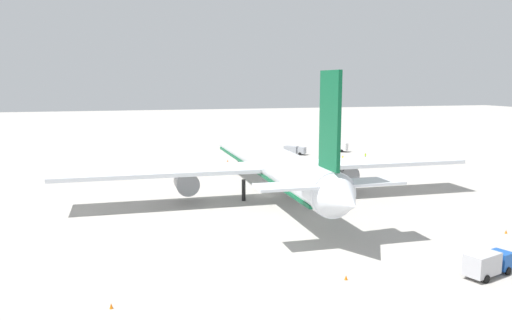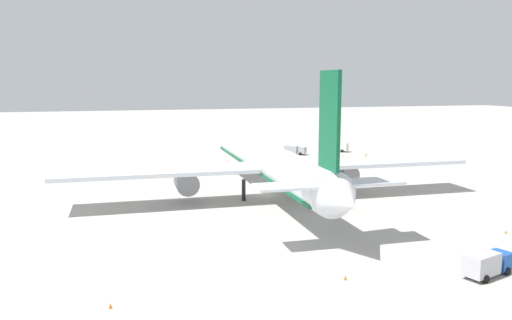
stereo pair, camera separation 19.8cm
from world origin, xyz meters
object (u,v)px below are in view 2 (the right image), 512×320
at_px(airliner, 268,161).
at_px(service_truck_4, 487,263).
at_px(service_van, 263,155).
at_px(traffic_cone_2, 228,161).
at_px(ground_worker_0, 366,156).
at_px(service_truck_2, 295,150).
at_px(traffic_cone_3, 345,278).
at_px(traffic_cone_0, 110,306).
at_px(service_truck_3, 338,147).
at_px(traffic_cone_1, 506,232).
at_px(ground_worker_3, 343,159).

distance_m(airliner, service_truck_4, 46.17).
distance_m(service_van, traffic_cone_2, 11.53).
xyz_separation_m(service_truck_4, ground_worker_0, (81.63, -27.85, -0.67)).
distance_m(service_truck_2, traffic_cone_3, 96.41).
height_order(airliner, traffic_cone_0, airliner).
bearing_deg(traffic_cone_2, service_truck_3, -74.07).
height_order(service_truck_3, traffic_cone_1, service_truck_3).
relative_size(airliner, service_truck_3, 11.60).
distance_m(traffic_cone_2, traffic_cone_3, 84.38).
height_order(airliner, service_van, airliner).
xyz_separation_m(airliner, service_truck_3, (53.83, -38.99, -5.26)).
relative_size(airliner, ground_worker_0, 44.35).
height_order(service_truck_3, traffic_cone_3, service_truck_3).
xyz_separation_m(ground_worker_0, ground_worker_3, (-2.17, 7.95, -0.06)).
height_order(service_truck_3, traffic_cone_0, service_truck_3).
distance_m(ground_worker_0, traffic_cone_3, 89.65).
bearing_deg(traffic_cone_2, ground_worker_0, -98.67).
xyz_separation_m(ground_worker_3, traffic_cone_0, (-76.65, 60.36, -0.54)).
xyz_separation_m(service_truck_3, traffic_cone_3, (-94.81, 42.41, -1.26)).
distance_m(airliner, service_truck_2, 57.03).
bearing_deg(airliner, ground_worker_0, -46.96).
height_order(service_truck_2, traffic_cone_3, service_truck_2).
bearing_deg(traffic_cone_0, ground_worker_3, -38.22).
bearing_deg(service_truck_2, traffic_cone_3, 163.42).
bearing_deg(traffic_cone_0, service_truck_3, -35.22).
relative_size(service_truck_3, traffic_cone_3, 11.95).
height_order(service_truck_4, traffic_cone_3, service_truck_4).
xyz_separation_m(airliner, traffic_cone_2, (43.23, -1.87, -6.53)).
xyz_separation_m(airliner, traffic_cone_1, (-31.48, -26.18, -6.53)).
relative_size(service_truck_3, traffic_cone_2, 11.95).
bearing_deg(traffic_cone_3, traffic_cone_2, -3.60).
bearing_deg(traffic_cone_3, service_truck_3, -24.10).
relative_size(service_truck_3, ground_worker_0, 3.82).
height_order(service_truck_2, service_truck_4, service_truck_4).
xyz_separation_m(service_truck_3, ground_worker_3, (-18.59, 6.88, -0.72)).
bearing_deg(traffic_cone_2, ground_worker_3, -104.81).
bearing_deg(ground_worker_0, ground_worker_3, 105.29).
xyz_separation_m(ground_worker_3, traffic_cone_2, (8.00, 30.24, -0.54)).
height_order(service_truck_4, ground_worker_3, service_truck_4).
height_order(traffic_cone_1, traffic_cone_3, same).
bearing_deg(service_truck_4, service_truck_3, -15.27).
bearing_deg(service_van, service_truck_3, -74.81).
height_order(service_truck_4, traffic_cone_0, service_truck_4).
xyz_separation_m(service_van, traffic_cone_1, (-78.21, -13.35, -0.76)).
height_order(ground_worker_3, traffic_cone_2, ground_worker_3).
height_order(service_truck_2, traffic_cone_2, service_truck_2).
height_order(service_truck_3, service_truck_4, service_truck_4).
relative_size(airliner, service_truck_2, 12.56).
xyz_separation_m(service_van, ground_worker_0, (-9.31, -27.23, -0.16)).
distance_m(ground_worker_3, traffic_cone_3, 84.09).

